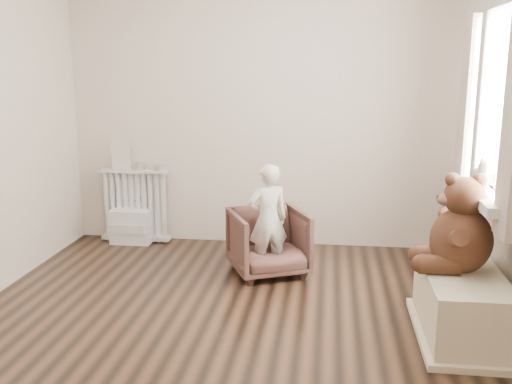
# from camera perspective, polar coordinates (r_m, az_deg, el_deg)

# --- Properties ---
(floor) EXTENTS (3.60, 3.60, 0.01)m
(floor) POSITION_cam_1_polar(r_m,az_deg,el_deg) (3.94, -3.09, -12.80)
(floor) COLOR black
(floor) RESTS_ON ground
(back_wall) EXTENTS (3.60, 0.02, 2.60)m
(back_wall) POSITION_cam_1_polar(r_m,az_deg,el_deg) (5.36, 0.29, 8.39)
(back_wall) COLOR silver
(back_wall) RESTS_ON ground
(front_wall) EXTENTS (3.60, 0.02, 2.60)m
(front_wall) POSITION_cam_1_polar(r_m,az_deg,el_deg) (1.87, -13.65, 0.31)
(front_wall) COLOR silver
(front_wall) RESTS_ON ground
(window) EXTENTS (0.03, 0.90, 1.10)m
(window) POSITION_cam_1_polar(r_m,az_deg,el_deg) (3.96, 23.70, 8.08)
(window) COLOR white
(window) RESTS_ON right_wall
(window_sill) EXTENTS (0.22, 1.10, 0.06)m
(window_sill) POSITION_cam_1_polar(r_m,az_deg,el_deg) (4.02, 21.75, -0.09)
(window_sill) COLOR silver
(window_sill) RESTS_ON right_wall
(curtain_right) EXTENTS (0.06, 0.26, 1.30)m
(curtain_right) POSITION_cam_1_polar(r_m,az_deg,el_deg) (4.49, 20.28, 7.99)
(curtain_right) COLOR #BCA995
(curtain_right) RESTS_ON right_wall
(radiator) EXTENTS (0.68, 0.13, 0.71)m
(radiator) POSITION_cam_1_polar(r_m,az_deg,el_deg) (5.66, -12.01, -1.00)
(radiator) COLOR silver
(radiator) RESTS_ON floor
(paper_doll) EXTENTS (0.19, 0.02, 0.31)m
(paper_doll) POSITION_cam_1_polar(r_m,az_deg,el_deg) (5.61, -13.33, 3.78)
(paper_doll) COLOR beige
(paper_doll) RESTS_ON radiator
(tin_a) EXTENTS (0.10, 0.10, 0.06)m
(tin_a) POSITION_cam_1_polar(r_m,az_deg,el_deg) (5.57, -11.54, 2.50)
(tin_a) COLOR #A59E8C
(tin_a) RESTS_ON radiator
(tin_b) EXTENTS (0.10, 0.10, 0.05)m
(tin_b) POSITION_cam_1_polar(r_m,az_deg,el_deg) (5.51, -9.69, 2.44)
(tin_b) COLOR #A59E8C
(tin_b) RESTS_ON radiator
(toy_vanity) EXTENTS (0.38, 0.27, 0.60)m
(toy_vanity) POSITION_cam_1_polar(r_m,az_deg,el_deg) (5.67, -12.28, -2.19)
(toy_vanity) COLOR silver
(toy_vanity) RESTS_ON floor
(armchair) EXTENTS (0.77, 0.78, 0.54)m
(armchair) POSITION_cam_1_polar(r_m,az_deg,el_deg) (4.69, 1.25, -5.03)
(armchair) COLOR #4F2F26
(armchair) RESTS_ON floor
(child) EXTENTS (0.39, 0.34, 0.91)m
(child) POSITION_cam_1_polar(r_m,az_deg,el_deg) (4.59, 1.19, -2.77)
(child) COLOR white
(child) RESTS_ON armchair
(toy_bench) EXTENTS (0.47, 0.89, 0.42)m
(toy_bench) POSITION_cam_1_polar(r_m,az_deg,el_deg) (3.88, 19.89, -10.75)
(toy_bench) COLOR beige
(toy_bench) RESTS_ON floor
(teddy_bear) EXTENTS (0.51, 0.40, 0.61)m
(teddy_bear) POSITION_cam_1_polar(r_m,az_deg,el_deg) (3.79, 19.89, -3.77)
(teddy_bear) COLOR #341B0F
(teddy_bear) RESTS_ON toy_bench
(plush_cat) EXTENTS (0.20, 0.27, 0.20)m
(plush_cat) POSITION_cam_1_polar(r_m,az_deg,el_deg) (4.01, 21.69, 1.78)
(plush_cat) COLOR slate
(plush_cat) RESTS_ON window_sill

